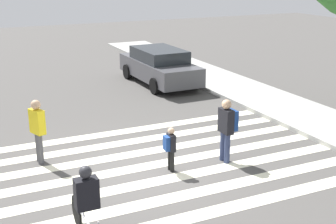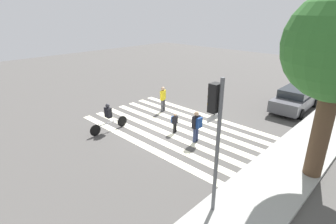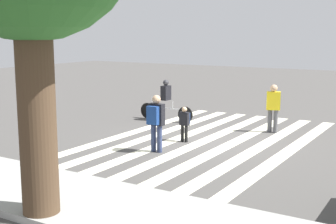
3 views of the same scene
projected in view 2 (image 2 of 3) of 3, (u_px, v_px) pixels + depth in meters
The scene contains 9 objects.
ground_plane at pixel (174, 127), 14.85m from camera, with size 60.00×60.00×0.00m, color #4C4947.
sidewalk_curb at pixel (285, 169), 10.79m from camera, with size 36.00×2.50×0.14m.
crosswalk_stripes at pixel (174, 127), 14.85m from camera, with size 5.70×10.00×0.01m.
traffic_light at pixel (215, 123), 7.51m from camera, with size 0.60×0.50×4.51m.
pedestrian_child_with_backpack at pixel (163, 97), 16.91m from camera, with size 0.50×0.35×1.63m.
pedestrian_adult_blue_shirt at pixel (175, 121), 13.99m from camera, with size 0.31×0.26×1.10m.
pedestrian_adult_yellow_jacket at pixel (197, 124), 12.84m from camera, with size 0.45×0.38×1.63m.
cyclist_near_curb at pixel (108, 116), 14.07m from camera, with size 2.33×0.40×1.58m.
car_parked_dark_suv at pixel (296, 99), 17.21m from camera, with size 4.67×1.98×1.49m.
Camera 2 is at (9.98, 9.16, 6.16)m, focal length 28.00 mm.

